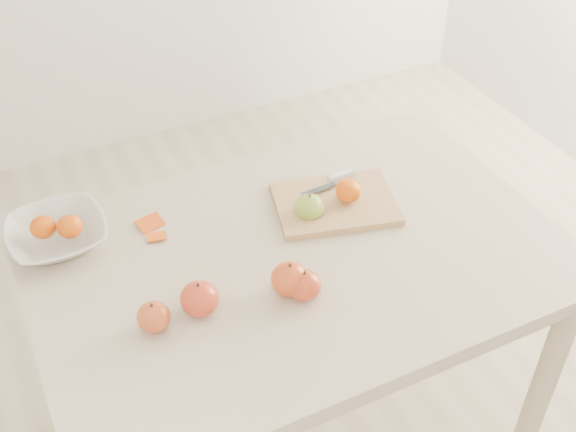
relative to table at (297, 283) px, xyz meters
name	(u,v)px	position (x,y,z in m)	size (l,w,h in m)	color
table	(297,283)	(0.00, 0.00, 0.00)	(1.20, 0.80, 0.75)	beige
cutting_board	(335,203)	(0.16, 0.11, 0.11)	(0.29, 0.21, 0.02)	tan
board_tangerine	(348,191)	(0.19, 0.10, 0.14)	(0.06, 0.06, 0.05)	#DD4A07
fruit_bowl	(57,235)	(-0.48, 0.27, 0.13)	(0.23, 0.23, 0.06)	silver
bowl_tangerine_near	(43,227)	(-0.51, 0.28, 0.15)	(0.06, 0.06, 0.05)	#D25F07
bowl_tangerine_far	(70,226)	(-0.45, 0.25, 0.15)	(0.06, 0.06, 0.05)	#E45308
orange_peel_a	(150,224)	(-0.27, 0.24, 0.10)	(0.06, 0.04, 0.00)	#CA470E
orange_peel_b	(157,237)	(-0.27, 0.19, 0.10)	(0.04, 0.04, 0.00)	#E95710
paring_knife	(338,178)	(0.20, 0.18, 0.12)	(0.17, 0.05, 0.01)	white
apple_green	(310,207)	(0.08, 0.10, 0.13)	(0.07, 0.07, 0.06)	#71A125
apple_red_d	(154,317)	(-0.36, -0.07, 0.13)	(0.07, 0.07, 0.06)	maroon
apple_red_e	(304,285)	(-0.05, -0.13, 0.13)	(0.07, 0.07, 0.06)	maroon
apple_red_b	(199,299)	(-0.26, -0.07, 0.14)	(0.08, 0.08, 0.07)	maroon
apple_red_c	(290,279)	(-0.07, -0.10, 0.14)	(0.08, 0.08, 0.07)	#8F1504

